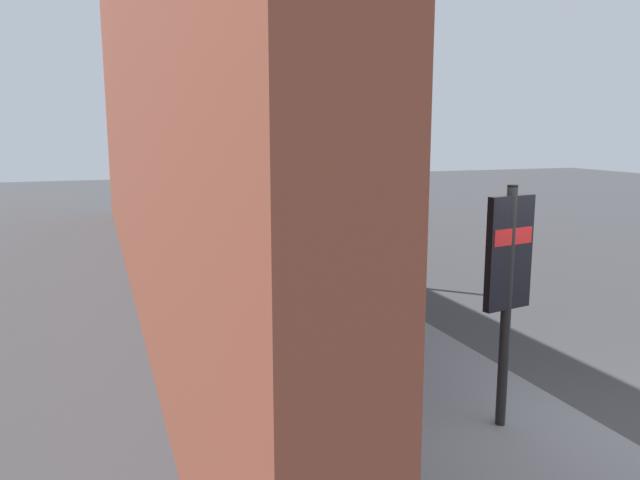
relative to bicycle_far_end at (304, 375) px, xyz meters
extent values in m
plane|color=#38383A|center=(4.16, -3.72, -0.51)|extent=(60.00, 60.00, 0.00)
cube|color=slate|center=(6.16, -0.97, -0.45)|extent=(24.00, 3.50, 0.12)
cube|color=brown|center=(7.16, 1.08, 4.32)|extent=(22.00, 0.60, 9.67)
cube|color=black|center=(0.16, 0.76, 1.89)|extent=(0.90, 0.06, 1.60)
cube|color=black|center=(3.66, 0.76, 1.89)|extent=(0.90, 0.06, 1.60)
cube|color=black|center=(7.16, 0.76, 1.89)|extent=(0.90, 0.06, 1.60)
torus|color=black|center=(-0.15, 0.51, -0.03)|extent=(0.26, 0.71, 0.72)
torus|color=black|center=(0.15, -0.50, -0.03)|extent=(0.26, 0.71, 0.72)
cylinder|color=#267F3F|center=(0.00, -0.02, 0.25)|extent=(0.32, 0.99, 0.58)
cylinder|color=#267F3F|center=(-0.02, 0.06, 0.50)|extent=(0.27, 0.83, 0.09)
cylinder|color=#267F3F|center=(0.12, -0.42, 0.22)|extent=(0.09, 0.19, 0.51)
cube|color=black|center=(0.10, -0.35, 0.51)|extent=(0.15, 0.22, 0.06)
cylinder|color=#267F3F|center=(-0.14, 0.46, 0.57)|extent=(0.47, 0.16, 0.02)
torus|color=black|center=(0.88, 0.48, -0.03)|extent=(0.30, 0.70, 0.72)
torus|color=black|center=(1.23, -0.51, -0.03)|extent=(0.30, 0.70, 0.72)
cylinder|color=#8C338C|center=(1.06, -0.04, 0.25)|extent=(0.37, 0.97, 0.58)
cylinder|color=#8C338C|center=(1.04, 0.03, 0.50)|extent=(0.32, 0.81, 0.09)
cylinder|color=#8C338C|center=(1.21, -0.44, 0.22)|extent=(0.10, 0.19, 0.51)
cube|color=black|center=(1.18, -0.37, 0.51)|extent=(0.16, 0.22, 0.06)
cylinder|color=#8C338C|center=(0.90, 0.43, 0.57)|extent=(0.46, 0.18, 0.02)
torus|color=black|center=(2.05, 0.45, -0.03)|extent=(0.20, 0.72, 0.72)
torus|color=black|center=(1.86, -0.58, -0.03)|extent=(0.20, 0.72, 0.72)
cylinder|color=silver|center=(1.95, -0.09, 0.25)|extent=(0.23, 1.01, 0.58)
cylinder|color=silver|center=(1.96, -0.02, 0.50)|extent=(0.20, 0.84, 0.09)
cylinder|color=silver|center=(1.87, -0.51, 0.22)|extent=(0.07, 0.19, 0.51)
cube|color=black|center=(1.88, -0.44, 0.51)|extent=(0.14, 0.22, 0.06)
cylinder|color=silver|center=(2.04, 0.40, 0.57)|extent=(0.48, 0.11, 0.02)
torus|color=black|center=(3.01, 0.40, -0.03)|extent=(0.11, 0.72, 0.72)
torus|color=black|center=(3.09, -0.64, -0.03)|extent=(0.11, 0.72, 0.72)
cylinder|color=#1E4CA5|center=(3.05, -0.15, 0.25)|extent=(0.11, 1.02, 0.58)
cylinder|color=#1E4CA5|center=(3.05, -0.07, 0.50)|extent=(0.10, 0.85, 0.09)
cylinder|color=#1E4CA5|center=(3.08, -0.57, 0.22)|extent=(0.05, 0.19, 0.51)
cube|color=black|center=(3.08, -0.50, 0.51)|extent=(0.11, 0.21, 0.06)
cylinder|color=#1E4CA5|center=(3.02, 0.35, 0.57)|extent=(0.48, 0.06, 0.02)
torus|color=black|center=(4.11, 0.44, -0.03)|extent=(0.15, 0.72, 0.72)
torus|color=black|center=(3.98, -0.60, -0.03)|extent=(0.15, 0.72, 0.72)
cylinder|color=#267F3F|center=(4.04, -0.10, 0.25)|extent=(0.17, 1.01, 0.58)
cylinder|color=#267F3F|center=(4.05, -0.03, 0.50)|extent=(0.14, 0.85, 0.09)
cylinder|color=#267F3F|center=(3.99, -0.52, 0.22)|extent=(0.06, 0.19, 0.51)
cube|color=black|center=(4.00, -0.45, 0.51)|extent=(0.12, 0.21, 0.06)
cylinder|color=#267F3F|center=(4.11, 0.39, 0.57)|extent=(0.48, 0.08, 0.02)
torus|color=black|center=(5.07, 0.40, -0.03)|extent=(0.18, 0.72, 0.72)
torus|color=black|center=(4.89, -0.63, -0.03)|extent=(0.18, 0.72, 0.72)
cylinder|color=orange|center=(4.98, -0.14, 0.25)|extent=(0.21, 1.01, 0.58)
cylinder|color=orange|center=(4.99, -0.07, 0.50)|extent=(0.18, 0.85, 0.09)
cylinder|color=orange|center=(4.90, -0.56, 0.22)|extent=(0.07, 0.19, 0.51)
cube|color=black|center=(4.91, -0.49, 0.51)|extent=(0.13, 0.21, 0.06)
cylinder|color=orange|center=(5.06, 0.35, 0.57)|extent=(0.48, 0.11, 0.02)
cylinder|color=black|center=(-0.96, -1.76, 0.81)|extent=(0.10, 0.10, 2.40)
cube|color=black|center=(-0.96, -1.76, 1.36)|extent=(0.18, 0.56, 1.10)
cube|color=red|center=(-0.96, -1.76, 1.53)|extent=(0.18, 0.50, 0.16)
cylinder|color=#26262D|center=(4.28, -1.36, 0.02)|extent=(0.12, 0.12, 0.82)
cylinder|color=#26262D|center=(4.26, -1.19, 0.02)|extent=(0.12, 0.12, 0.82)
cube|color=#334C8C|center=(4.27, -1.27, 0.74)|extent=(0.29, 0.50, 0.61)
sphere|color=brown|center=(4.27, -1.27, 1.17)|extent=(0.22, 0.22, 0.22)
cylinder|color=#334C8C|center=(4.30, -1.54, 0.70)|extent=(0.10, 0.10, 0.55)
cylinder|color=#334C8C|center=(4.24, -1.01, 0.70)|extent=(0.10, 0.10, 0.55)
cylinder|color=#4C724C|center=(5.84, -1.22, 0.04)|extent=(0.12, 0.12, 0.85)
cylinder|color=#4C724C|center=(5.88, -1.05, 0.04)|extent=(0.12, 0.12, 0.85)
cube|color=maroon|center=(5.86, -1.14, 0.78)|extent=(0.37, 0.54, 0.64)
sphere|color=tan|center=(5.86, -1.14, 1.22)|extent=(0.23, 0.23, 0.23)
cylinder|color=maroon|center=(5.79, -1.41, 0.74)|extent=(0.10, 0.10, 0.57)
cylinder|color=maroon|center=(5.93, -0.87, 0.74)|extent=(0.10, 0.10, 0.57)
cylinder|color=#333338|center=(6.02, -2.42, 2.03)|extent=(0.12, 0.12, 4.84)
sphere|color=silver|center=(6.02, -2.42, 4.57)|extent=(0.28, 0.28, 0.28)
camera|label=1|loc=(-5.85, 1.93, 2.53)|focal=35.13mm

